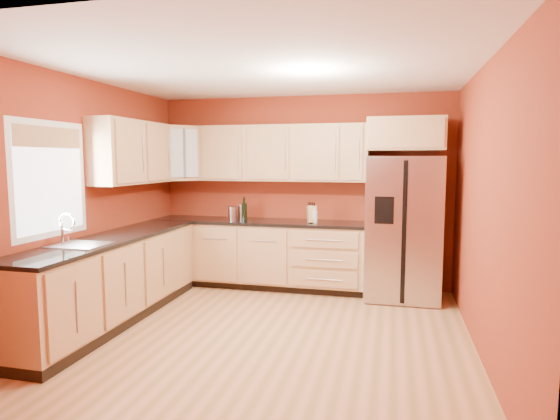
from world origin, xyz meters
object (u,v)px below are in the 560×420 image
(wine_bottle_a, at_px, (244,208))
(canister_left, at_px, (233,213))
(knife_block, at_px, (312,214))
(soap_dispenser, at_px, (315,215))
(refrigerator, at_px, (403,228))

(wine_bottle_a, bearing_deg, canister_left, -149.82)
(canister_left, distance_m, knife_block, 1.09)
(knife_block, xyz_separation_m, soap_dispenser, (0.04, -0.02, -0.01))
(canister_left, height_order, knife_block, knife_block)
(refrigerator, distance_m, canister_left, 2.24)
(refrigerator, bearing_deg, knife_block, 179.31)
(knife_block, distance_m, soap_dispenser, 0.05)
(wine_bottle_a, height_order, soap_dispenser, wine_bottle_a)
(wine_bottle_a, relative_size, soap_dispenser, 1.61)
(canister_left, relative_size, knife_block, 0.84)
(canister_left, bearing_deg, knife_block, 1.01)
(wine_bottle_a, bearing_deg, soap_dispenser, -5.07)
(wine_bottle_a, bearing_deg, knife_block, -3.88)
(refrigerator, xyz_separation_m, soap_dispenser, (-1.11, -0.01, 0.13))
(wine_bottle_a, distance_m, knife_block, 0.95)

